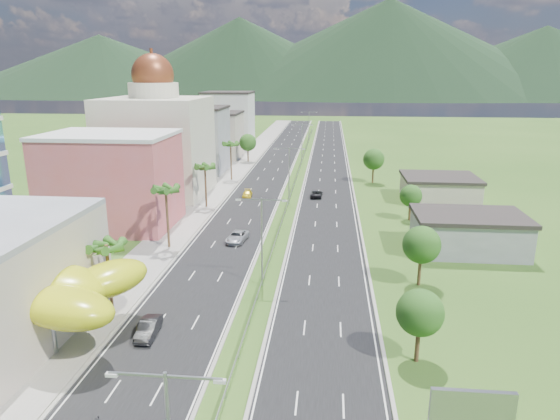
% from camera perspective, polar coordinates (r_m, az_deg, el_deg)
% --- Properties ---
extents(ground, '(500.00, 500.00, 0.00)m').
position_cam_1_polar(ground, '(52.68, -3.53, -13.01)').
color(ground, '#2D5119').
rests_on(ground, ground).
extents(road_left, '(11.00, 260.00, 0.04)m').
position_cam_1_polar(road_left, '(138.78, -0.72, 5.12)').
color(road_left, black).
rests_on(road_left, ground).
extents(road_right, '(11.00, 260.00, 0.04)m').
position_cam_1_polar(road_right, '(137.94, 5.51, 4.99)').
color(road_right, black).
rests_on(road_right, ground).
extents(sidewalk_left, '(7.00, 260.00, 0.12)m').
position_cam_1_polar(sidewalk_left, '(140.13, -4.60, 5.19)').
color(sidewalk_left, gray).
rests_on(sidewalk_left, ground).
extents(median_guardrail, '(0.10, 216.06, 0.76)m').
position_cam_1_polar(median_guardrail, '(120.40, 1.88, 3.79)').
color(median_guardrail, gray).
rests_on(median_guardrail, ground).
extents(streetlight_median_b, '(6.04, 0.25, 11.00)m').
position_cam_1_polar(streetlight_median_b, '(59.11, -2.11, -2.61)').
color(streetlight_median_b, gray).
rests_on(streetlight_median_b, ground).
extents(streetlight_median_c, '(6.04, 0.25, 11.00)m').
position_cam_1_polar(streetlight_median_c, '(97.69, 1.05, 4.69)').
color(streetlight_median_c, gray).
rests_on(streetlight_median_c, ground).
extents(streetlight_median_d, '(6.04, 0.25, 11.00)m').
position_cam_1_polar(streetlight_median_d, '(142.04, 2.54, 8.10)').
color(streetlight_median_d, gray).
rests_on(streetlight_median_d, ground).
extents(streetlight_median_e, '(6.04, 0.25, 11.00)m').
position_cam_1_polar(streetlight_median_e, '(186.70, 3.32, 9.88)').
color(streetlight_median_e, gray).
rests_on(streetlight_median_e, ground).
extents(lime_canopy, '(18.00, 15.00, 7.40)m').
position_cam_1_polar(lime_canopy, '(53.92, -26.06, -8.09)').
color(lime_canopy, '#B9C112').
rests_on(lime_canopy, ground).
extents(pink_shophouse, '(20.00, 15.00, 15.00)m').
position_cam_1_polar(pink_shophouse, '(87.25, -18.65, 3.06)').
color(pink_shophouse, '#CB5653').
rests_on(pink_shophouse, ground).
extents(domed_building, '(20.00, 20.00, 28.70)m').
position_cam_1_polar(domed_building, '(107.67, -13.88, 7.74)').
color(domed_building, beige).
rests_on(domed_building, ground).
extents(midrise_grey, '(16.00, 15.00, 16.00)m').
position_cam_1_polar(midrise_grey, '(131.46, -9.78, 7.84)').
color(midrise_grey, gray).
rests_on(midrise_grey, ground).
extents(midrise_beige, '(16.00, 15.00, 13.00)m').
position_cam_1_polar(midrise_beige, '(152.80, -7.59, 8.41)').
color(midrise_beige, '#B6A896').
rests_on(midrise_beige, ground).
extents(midrise_white, '(16.00, 15.00, 18.00)m').
position_cam_1_polar(midrise_white, '(174.87, -5.90, 10.18)').
color(midrise_white, silver).
rests_on(midrise_white, ground).
extents(billboard, '(5.20, 0.35, 6.20)m').
position_cam_1_polar(billboard, '(35.79, 21.03, -21.06)').
color(billboard, gray).
rests_on(billboard, ground).
extents(shed_near, '(15.00, 10.00, 5.00)m').
position_cam_1_polar(shed_near, '(76.91, 20.71, -2.62)').
color(shed_near, gray).
rests_on(shed_near, ground).
extents(shed_far, '(14.00, 12.00, 4.40)m').
position_cam_1_polar(shed_far, '(105.60, 17.73, 2.25)').
color(shed_far, '#B6A896').
rests_on(shed_far, ground).
extents(palm_tree_b, '(3.60, 3.60, 8.10)m').
position_cam_1_polar(palm_tree_b, '(55.99, -19.22, -4.21)').
color(palm_tree_b, '#47301C').
rests_on(palm_tree_b, ground).
extents(palm_tree_c, '(3.60, 3.60, 9.60)m').
position_cam_1_polar(palm_tree_c, '(73.42, -12.92, 2.04)').
color(palm_tree_c, '#47301C').
rests_on(palm_tree_c, ground).
extents(palm_tree_d, '(3.60, 3.60, 8.60)m').
position_cam_1_polar(palm_tree_d, '(95.20, -8.57, 4.72)').
color(palm_tree_d, '#47301C').
rests_on(palm_tree_d, ground).
extents(palm_tree_e, '(3.60, 3.60, 9.40)m').
position_cam_1_polar(palm_tree_e, '(119.14, -5.67, 7.35)').
color(palm_tree_e, '#47301C').
rests_on(palm_tree_e, ground).
extents(leafy_tree_lfar, '(4.90, 4.90, 8.05)m').
position_cam_1_polar(leafy_tree_lfar, '(143.87, -3.70, 7.71)').
color(leafy_tree_lfar, '#47301C').
rests_on(leafy_tree_lfar, ground).
extents(leafy_tree_ra, '(4.20, 4.20, 6.90)m').
position_cam_1_polar(leafy_tree_ra, '(46.22, 15.71, -11.25)').
color(leafy_tree_ra, '#47301C').
rests_on(leafy_tree_ra, ground).
extents(leafy_tree_rb, '(4.55, 4.55, 7.47)m').
position_cam_1_polar(leafy_tree_rb, '(62.04, 15.88, -3.86)').
color(leafy_tree_rb, '#47301C').
rests_on(leafy_tree_rb, ground).
extents(leafy_tree_rc, '(3.85, 3.85, 6.33)m').
position_cam_1_polar(leafy_tree_rc, '(89.27, 14.73, 1.57)').
color(leafy_tree_rc, '#47301C').
rests_on(leafy_tree_rc, ground).
extents(leafy_tree_rd, '(4.90, 4.90, 8.05)m').
position_cam_1_polar(leafy_tree_rd, '(117.73, 10.66, 5.72)').
color(leafy_tree_rd, '#47301C').
rests_on(leafy_tree_rd, ground).
extents(mountain_ridge, '(860.00, 140.00, 90.00)m').
position_cam_1_polar(mountain_ridge, '(499.02, 11.95, 12.35)').
color(mountain_ridge, black).
rests_on(mountain_ridge, ground).
extents(car_dark_left, '(1.97, 4.90, 1.58)m').
position_cam_1_polar(car_dark_left, '(52.00, -14.80, -12.91)').
color(car_dark_left, black).
rests_on(car_dark_left, road_left).
extents(car_silver_mid_left, '(3.22, 5.77, 1.52)m').
position_cam_1_polar(car_silver_mid_left, '(76.53, -4.91, -3.06)').
color(car_silver_mid_left, '#9FA1A7').
rests_on(car_silver_mid_left, road_left).
extents(car_yellow_far_left, '(2.15, 4.63, 1.31)m').
position_cam_1_polar(car_yellow_far_left, '(103.42, -3.76, 1.84)').
color(car_yellow_far_left, gold).
rests_on(car_yellow_far_left, road_left).
extents(car_dark_far_right, '(2.52, 5.01, 1.36)m').
position_cam_1_polar(car_dark_far_right, '(103.47, 4.20, 1.85)').
color(car_dark_far_right, black).
rests_on(car_dark_far_right, road_right).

